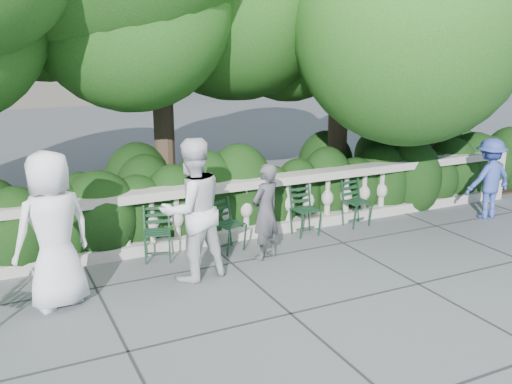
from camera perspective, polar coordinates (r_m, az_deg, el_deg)
name	(u,v)px	position (r m, az deg, el deg)	size (l,w,h in m)	color
ground	(287,277)	(8.13, 3.11, -8.48)	(90.00, 90.00, 0.00)	#4A4D51
balustrade	(235,211)	(9.48, -2.11, -1.87)	(12.00, 0.44, 1.00)	#9E998E
shrub_hedge	(209,219)	(10.69, -4.70, -2.67)	(15.00, 2.60, 1.70)	black
chair_c	(158,264)	(8.69, -9.74, -7.09)	(0.44, 0.48, 0.84)	black
chair_d	(236,253)	(8.98, -2.04, -6.15)	(0.44, 0.48, 0.84)	black
chair_e	(361,228)	(10.31, 10.48, -3.54)	(0.44, 0.48, 0.84)	black
chair_f	(310,237)	(9.71, 5.37, -4.52)	(0.44, 0.48, 0.84)	black
person_businessman	(53,230)	(7.38, -19.64, -3.64)	(0.97, 0.63, 1.98)	white
person_woman_grey	(266,212)	(8.56, 0.97, -1.99)	(0.54, 0.35, 1.47)	#414045
person_casual_man	(192,210)	(7.83, -6.40, -1.78)	(0.96, 0.75, 1.98)	silver
person_older_blue	(489,178)	(11.39, 22.27, 1.26)	(0.97, 0.56, 1.50)	#34479E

